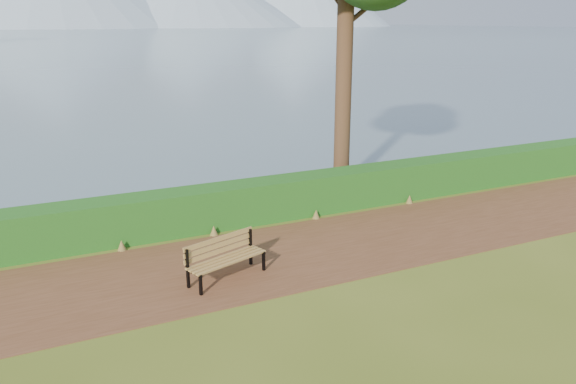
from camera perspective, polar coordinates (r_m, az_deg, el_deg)
ground at (r=11.88m, az=0.67°, el=-6.88°), size 140.00×140.00×0.00m
path at (r=12.13m, az=0.05°, el=-6.33°), size 40.00×3.40×0.01m
hedge at (r=13.93m, az=-4.00°, el=-1.04°), size 32.00×0.85×1.00m
water at (r=269.84m, az=-25.08°, el=14.54°), size 700.00×510.00×0.00m
bench at (r=10.97m, az=-6.52°, el=-6.42°), size 1.70×0.97×0.82m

